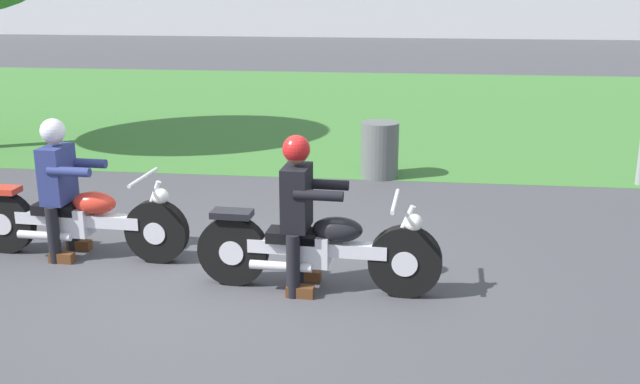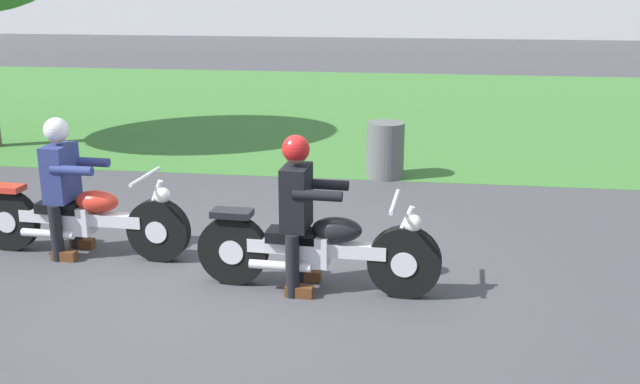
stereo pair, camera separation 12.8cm
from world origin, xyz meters
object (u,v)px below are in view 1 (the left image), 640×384
at_px(motorcycle_lead, 318,249).
at_px(motorcycle_follow, 79,220).
at_px(rider_lead, 299,201).
at_px(trash_can, 380,150).
at_px(rider_follow, 59,177).

relative_size(motorcycle_lead, motorcycle_follow, 0.98).
bearing_deg(rider_lead, trash_can, 85.15).
bearing_deg(rider_follow, motorcycle_follow, -0.84).
distance_m(motorcycle_lead, trash_can, 3.98).
xyz_separation_m(motorcycle_lead, rider_lead, (-0.17, 0.01, 0.43)).
xyz_separation_m(motorcycle_lead, motorcycle_follow, (-2.44, 0.52, -0.01)).
bearing_deg(motorcycle_follow, rider_follow, 179.16).
relative_size(rider_lead, rider_follow, 1.01).
height_order(motorcycle_lead, motorcycle_follow, motorcycle_lead).
bearing_deg(motorcycle_lead, rider_lead, 179.17).
bearing_deg(motorcycle_follow, rider_lead, -9.76).
distance_m(motorcycle_lead, motorcycle_follow, 2.49).
bearing_deg(trash_can, rider_lead, -97.70).
relative_size(motorcycle_follow, trash_can, 2.89).
bearing_deg(trash_can, motorcycle_lead, -95.28).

